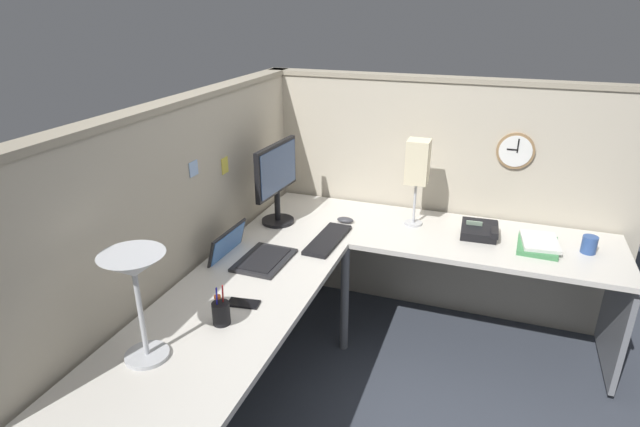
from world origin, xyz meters
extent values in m
plane|color=#383D47|center=(0.00, 0.00, 0.00)|extent=(6.80, 6.80, 0.00)
cube|color=#B7AD99|center=(-0.36, 0.87, 0.78)|extent=(2.57, 0.10, 1.55)
cube|color=gray|center=(-0.36, 0.87, 1.56)|extent=(2.57, 0.12, 0.03)
cube|color=#B7AD99|center=(0.87, -0.27, 0.78)|extent=(0.10, 2.37, 1.55)
cube|color=gray|center=(0.87, -0.27, 1.56)|extent=(0.12, 2.37, 0.03)
cube|color=beige|center=(-0.38, 0.47, 0.71)|extent=(2.35, 0.66, 0.03)
cube|color=beige|center=(0.47, -0.60, 0.71)|extent=(0.66, 1.49, 0.03)
cylinder|color=slate|center=(0.16, 0.16, 0.35)|extent=(0.05, 0.05, 0.70)
cube|color=slate|center=(0.47, -1.33, 0.35)|extent=(0.58, 0.03, 0.60)
cylinder|color=black|center=(0.29, 0.64, 0.74)|extent=(0.20, 0.20, 0.02)
cylinder|color=black|center=(0.29, 0.64, 0.84)|extent=(0.04, 0.04, 0.20)
cube|color=black|center=(0.29, 0.64, 1.08)|extent=(0.46, 0.06, 0.30)
cube|color=#384C72|center=(0.29, 0.62, 1.08)|extent=(0.42, 0.04, 0.26)
cube|color=#232326|center=(-0.21, 0.50, 0.74)|extent=(0.35, 0.25, 0.02)
cube|color=black|center=(-0.21, 0.50, 0.75)|extent=(0.29, 0.19, 0.00)
cube|color=#232326|center=(-0.20, 0.72, 0.77)|extent=(0.34, 0.08, 0.22)
cube|color=#4C84D8|center=(-0.20, 0.72, 0.77)|extent=(0.31, 0.06, 0.18)
cube|color=black|center=(0.13, 0.26, 0.74)|extent=(0.44, 0.16, 0.02)
ellipsoid|color=#38383D|center=(0.43, 0.25, 0.75)|extent=(0.06, 0.10, 0.03)
cylinder|color=#B7BABF|center=(-1.08, 0.59, 0.74)|extent=(0.17, 0.17, 0.02)
cylinder|color=#B7BABF|center=(-1.08, 0.59, 0.93)|extent=(0.02, 0.02, 0.38)
cone|color=#B7BABF|center=(-1.08, 0.59, 1.13)|extent=(0.24, 0.24, 0.09)
cylinder|color=black|center=(-0.78, 0.43, 0.78)|extent=(0.08, 0.08, 0.10)
cylinder|color=#1E1EB2|center=(-0.79, 0.43, 0.84)|extent=(0.01, 0.01, 0.13)
cylinder|color=#B21E1E|center=(-0.77, 0.42, 0.84)|extent=(0.01, 0.01, 0.13)
cylinder|color=#D8591E|center=(-0.78, 0.44, 0.85)|extent=(0.03, 0.03, 0.01)
cube|color=black|center=(-0.62, 0.41, 0.73)|extent=(0.09, 0.15, 0.01)
cube|color=black|center=(0.49, -0.55, 0.77)|extent=(0.20, 0.21, 0.10)
cube|color=#8CA58C|center=(0.49, -0.52, 0.80)|extent=(0.02, 0.09, 0.04)
cube|color=black|center=(0.49, -0.63, 0.79)|extent=(0.19, 0.05, 0.04)
cube|color=#3F7F4C|center=(0.45, -0.87, 0.74)|extent=(0.29, 0.22, 0.02)
cube|color=silver|center=(0.46, -0.88, 0.76)|extent=(0.28, 0.21, 0.02)
cylinder|color=#B7BABF|center=(0.54, -0.16, 0.74)|extent=(0.11, 0.11, 0.01)
cylinder|color=#B7BABF|center=(0.54, -0.16, 0.87)|extent=(0.02, 0.02, 0.27)
cube|color=beige|center=(0.54, -0.16, 1.13)|extent=(0.13, 0.13, 0.26)
cylinder|color=#2D4C8C|center=(0.48, -1.12, 0.78)|extent=(0.08, 0.08, 0.10)
cylinder|color=olive|center=(0.82, -0.69, 1.17)|extent=(0.03, 0.22, 0.22)
cylinder|color=white|center=(0.80, -0.69, 1.17)|extent=(0.00, 0.19, 0.19)
cube|color=black|center=(0.80, -0.67, 1.18)|extent=(0.00, 0.06, 0.01)
cube|color=black|center=(0.80, -0.70, 1.21)|extent=(0.00, 0.01, 0.08)
cube|color=#99B7E5|center=(-0.30, 0.82, 1.24)|extent=(0.07, 0.00, 0.07)
cube|color=#EAD84C|center=(0.00, 0.82, 1.16)|extent=(0.07, 0.00, 0.09)
camera|label=1|loc=(-2.38, -0.59, 2.01)|focal=28.88mm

